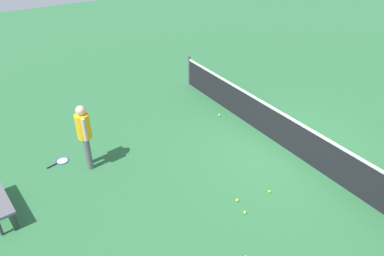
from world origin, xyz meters
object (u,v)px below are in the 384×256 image
at_px(tennis_ball_by_net, 219,115).
at_px(tennis_ball_baseline, 245,212).
at_px(tennis_racket_near_player, 61,161).
at_px(tennis_ball_stray_left, 237,200).
at_px(tennis_ball_midcourt, 269,192).
at_px(player_near_side, 84,132).

bearing_deg(tennis_ball_by_net, tennis_ball_baseline, -28.50).
height_order(tennis_racket_near_player, tennis_ball_stray_left, tennis_ball_stray_left).
height_order(tennis_ball_baseline, tennis_ball_stray_left, same).
xyz_separation_m(tennis_ball_by_net, tennis_ball_baseline, (3.72, -2.02, 0.00)).
height_order(tennis_ball_midcourt, tennis_ball_baseline, same).
relative_size(player_near_side, tennis_ball_midcourt, 25.76).
xyz_separation_m(player_near_side, tennis_ball_by_net, (-0.32, 4.25, -0.98)).
bearing_deg(tennis_ball_by_net, player_near_side, -85.75).
xyz_separation_m(tennis_ball_midcourt, tennis_ball_stray_left, (-0.17, -0.80, 0.00)).
height_order(player_near_side, tennis_racket_near_player, player_near_side).
relative_size(tennis_ball_by_net, tennis_ball_baseline, 1.00).
distance_m(tennis_racket_near_player, tennis_ball_stray_left, 4.60).
bearing_deg(tennis_ball_midcourt, player_near_side, -135.48).
relative_size(tennis_racket_near_player, tennis_ball_midcourt, 9.20).
xyz_separation_m(player_near_side, tennis_racket_near_player, (-0.55, -0.57, -1.00)).
relative_size(player_near_side, tennis_ball_stray_left, 25.76).
distance_m(tennis_ball_midcourt, tennis_ball_stray_left, 0.82).
xyz_separation_m(tennis_racket_near_player, tennis_ball_midcourt, (3.73, 3.70, 0.02)).
height_order(player_near_side, tennis_ball_baseline, player_near_side).
bearing_deg(tennis_ball_midcourt, tennis_ball_by_net, 162.22).
bearing_deg(tennis_ball_by_net, tennis_ball_stray_left, -30.04).
bearing_deg(tennis_racket_near_player, tennis_ball_stray_left, 39.08).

